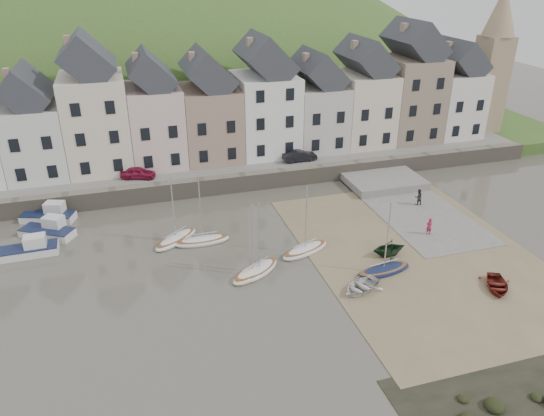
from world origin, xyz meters
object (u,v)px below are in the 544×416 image
object	(u,v)px
person_red	(429,226)
car_left	(138,173)
rowboat_green	(389,248)
car_right	(300,156)
rowboat_white	(361,286)
rowboat_red	(497,285)
person_dark	(418,197)
sailboat_0	(176,239)

from	to	relation	value
person_red	car_left	world-z (taller)	car_left
rowboat_green	person_red	world-z (taller)	person_red
person_red	car_right	world-z (taller)	car_right
rowboat_white	person_red	size ratio (longest dim) A/B	2.18
person_red	car_right	bearing A→B (deg)	-71.05
rowboat_red	person_dark	world-z (taller)	person_dark
rowboat_white	person_red	distance (m)	11.24
sailboat_0	car_right	xyz separation A→B (m)	(15.42, 11.60, 1.97)
person_red	car_right	distance (m)	18.02
rowboat_white	car_left	distance (m)	27.20
car_right	sailboat_0	bearing A→B (deg)	125.51
rowboat_red	car_right	xyz separation A→B (m)	(-6.49, 25.66, 1.84)
sailboat_0	rowboat_red	bearing A→B (deg)	-32.68
sailboat_0	rowboat_red	size ratio (longest dim) A/B	1.96
sailboat_0	car_right	bearing A→B (deg)	36.97
sailboat_0	rowboat_green	world-z (taller)	sailboat_0
person_dark	rowboat_green	bearing A→B (deg)	43.50
rowboat_red	car_right	bearing A→B (deg)	132.46
rowboat_green	car_left	distance (m)	26.82
rowboat_white	rowboat_red	world-z (taller)	rowboat_white
car_left	person_red	bearing A→B (deg)	-107.73
sailboat_0	rowboat_white	xyz separation A→B (m)	(12.17, -11.35, 0.15)
rowboat_white	car_left	size ratio (longest dim) A/B	0.95
rowboat_red	car_left	xyz separation A→B (m)	(-24.21, 25.66, 1.81)
rowboat_red	car_left	bearing A→B (deg)	161.60
sailboat_0	car_right	distance (m)	19.40
rowboat_white	car_left	bearing A→B (deg)	-172.80
sailboat_0	person_red	size ratio (longest dim) A/B	4.06
car_left	car_right	size ratio (longest dim) A/B	0.92
rowboat_white	person_dark	world-z (taller)	person_dark
rowboat_green	rowboat_red	size ratio (longest dim) A/B	0.88
car_left	sailboat_0	bearing A→B (deg)	-151.32
rowboat_green	person_dark	xyz separation A→B (m)	(7.46, 7.89, 0.14)
rowboat_white	car_left	world-z (taller)	car_left
person_dark	car_right	bearing A→B (deg)	-55.85
rowboat_green	car_left	world-z (taller)	car_left
car_left	rowboat_white	bearing A→B (deg)	-130.30
rowboat_red	car_right	distance (m)	26.53
person_dark	car_right	world-z (taller)	car_right
rowboat_red	person_dark	distance (m)	14.61
sailboat_0	rowboat_white	world-z (taller)	sailboat_0
sailboat_0	car_left	size ratio (longest dim) A/B	1.77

